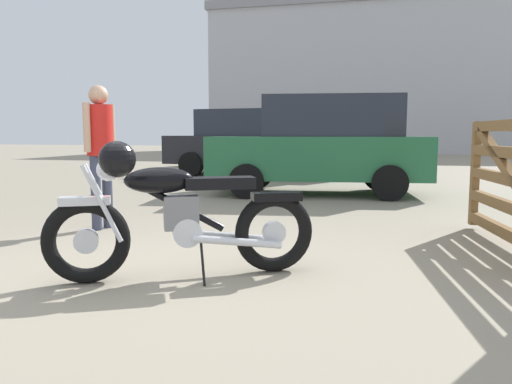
# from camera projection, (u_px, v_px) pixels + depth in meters

# --- Properties ---
(ground_plane) EXTENTS (80.00, 80.00, 0.00)m
(ground_plane) POSITION_uv_depth(u_px,v_px,m) (144.00, 278.00, 3.89)
(ground_plane) COLOR gray
(vintage_motorcycle) EXTENTS (1.85, 1.19, 1.07)m
(vintage_motorcycle) POSITION_uv_depth(u_px,v_px,m) (177.00, 215.00, 3.82)
(vintage_motorcycle) COLOR black
(vintage_motorcycle) RESTS_ON ground_plane
(bystander) EXTENTS (0.30, 0.45, 1.66)m
(bystander) POSITION_uv_depth(u_px,v_px,m) (100.00, 142.00, 5.79)
(bystander) COLOR #383D51
(bystander) RESTS_ON ground_plane
(red_hatchback_near) EXTENTS (4.13, 2.33, 1.78)m
(red_hatchback_near) POSITION_uv_depth(u_px,v_px,m) (322.00, 144.00, 9.19)
(red_hatchback_near) COLOR black
(red_hatchback_near) RESTS_ON ground_plane
(pale_sedan_back) EXTENTS (4.33, 2.18, 1.67)m
(pale_sedan_back) POSITION_uv_depth(u_px,v_px,m) (242.00, 142.00, 16.53)
(pale_sedan_back) COLOR black
(pale_sedan_back) RESTS_ON ground_plane
(silver_sedan_mid) EXTENTS (4.76, 2.10, 1.74)m
(silver_sedan_mid) POSITION_uv_depth(u_px,v_px,m) (261.00, 140.00, 13.24)
(silver_sedan_mid) COLOR black
(silver_sedan_mid) RESTS_ON ground_plane
(industrial_building) EXTENTS (24.71, 10.87, 8.73)m
(industrial_building) POSITION_uv_depth(u_px,v_px,m) (416.00, 81.00, 31.06)
(industrial_building) COLOR #B2B2B7
(industrial_building) RESTS_ON ground_plane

